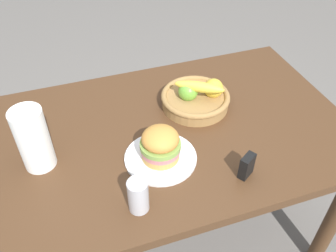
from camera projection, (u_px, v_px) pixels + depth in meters
The scene contains 8 objects.
ground_plane at pixel (173, 232), 1.95m from camera, with size 8.00×8.00×0.00m, color slate.
dining_table at pixel (174, 146), 1.51m from camera, with size 1.40×0.90×0.75m.
plate at pixel (161, 158), 1.32m from camera, with size 0.26×0.26×0.01m, color white.
sandwich at pixel (160, 144), 1.27m from camera, with size 0.15×0.15×0.13m.
soda_can at pixel (138, 195), 1.12m from camera, with size 0.07×0.07×0.13m.
fruit_basket at pixel (196, 97), 1.52m from camera, with size 0.29×0.29×0.14m.
paper_towel_roll at pixel (33, 139), 1.23m from camera, with size 0.11×0.11×0.24m, color white.
napkin_holder at pixel (247, 166), 1.24m from camera, with size 0.06×0.03×0.09m, color black.
Camera 1 is at (-0.37, -1.01, 1.72)m, focal length 38.82 mm.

